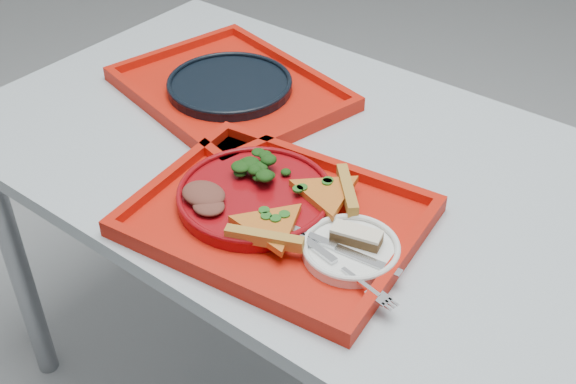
# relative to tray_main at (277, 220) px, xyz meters

# --- Properties ---
(table) EXTENTS (1.60, 0.80, 0.75)m
(table) POSITION_rel_tray_main_xyz_m (0.05, 0.19, -0.08)
(table) COLOR #A2ADB6
(table) RESTS_ON ground
(tray_main) EXTENTS (0.49, 0.40, 0.01)m
(tray_main) POSITION_rel_tray_main_xyz_m (0.00, 0.00, 0.00)
(tray_main) COLOR red
(tray_main) RESTS_ON table
(tray_far) EXTENTS (0.52, 0.44, 0.01)m
(tray_far) POSITION_rel_tray_main_xyz_m (-0.34, 0.27, 0.00)
(tray_far) COLOR red
(tray_far) RESTS_ON table
(dinner_plate) EXTENTS (0.26, 0.26, 0.02)m
(dinner_plate) POSITION_rel_tray_main_xyz_m (-0.06, 0.01, 0.02)
(dinner_plate) COLOR maroon
(dinner_plate) RESTS_ON tray_main
(side_plate) EXTENTS (0.15, 0.15, 0.01)m
(side_plate) POSITION_rel_tray_main_xyz_m (0.14, 0.00, 0.01)
(side_plate) COLOR white
(side_plate) RESTS_ON tray_main
(navy_plate) EXTENTS (0.26, 0.26, 0.02)m
(navy_plate) POSITION_rel_tray_main_xyz_m (-0.34, 0.27, 0.01)
(navy_plate) COLOR black
(navy_plate) RESTS_ON tray_far
(pizza_slice_a) EXTENTS (0.17, 0.18, 0.02)m
(pizza_slice_a) POSITION_rel_tray_main_xyz_m (0.02, -0.05, 0.03)
(pizza_slice_a) COLOR orange
(pizza_slice_a) RESTS_ON dinner_plate
(pizza_slice_b) EXTENTS (0.18, 0.18, 0.02)m
(pizza_slice_b) POSITION_rel_tray_main_xyz_m (0.04, 0.08, 0.03)
(pizza_slice_b) COLOR orange
(pizza_slice_b) RESTS_ON dinner_plate
(salad_heap) EXTENTS (0.08, 0.07, 0.04)m
(salad_heap) POSITION_rel_tray_main_xyz_m (-0.08, 0.06, 0.04)
(salad_heap) COLOR black
(salad_heap) RESTS_ON dinner_plate
(meat_portion) EXTENTS (0.08, 0.06, 0.02)m
(meat_portion) POSITION_rel_tray_main_xyz_m (-0.11, -0.05, 0.04)
(meat_portion) COLOR brown
(meat_portion) RESTS_ON dinner_plate
(dessert_bar) EXTENTS (0.08, 0.05, 0.02)m
(dessert_bar) POSITION_rel_tray_main_xyz_m (0.14, 0.02, 0.03)
(dessert_bar) COLOR #452B17
(dessert_bar) RESTS_ON side_plate
(knife) EXTENTS (0.19, 0.04, 0.01)m
(knife) POSITION_rel_tray_main_xyz_m (0.14, -0.01, 0.02)
(knife) COLOR silver
(knife) RESTS_ON side_plate
(fork) EXTENTS (0.19, 0.06, 0.01)m
(fork) POSITION_rel_tray_main_xyz_m (0.16, -0.05, 0.02)
(fork) COLOR silver
(fork) RESTS_ON side_plate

